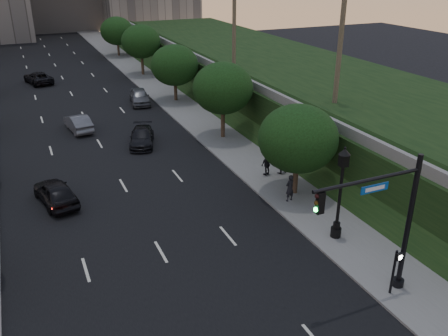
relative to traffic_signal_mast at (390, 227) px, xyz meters
name	(u,v)px	position (x,y,z in m)	size (l,w,h in m)	color
ground	(193,309)	(-8.49, 2.57, -3.67)	(160.00, 160.00, 0.00)	black
road_surface	(86,120)	(-8.49, 32.57, -3.66)	(16.00, 140.00, 0.02)	black
sidewalk_right	(185,108)	(1.76, 32.57, -3.60)	(4.50, 140.00, 0.15)	slate
embankment	(290,83)	(13.51, 30.57, -1.67)	(18.00, 90.00, 4.00)	black
parapet_wall	(220,69)	(5.01, 30.57, 0.68)	(0.35, 90.00, 0.70)	slate
tree_right_a	(298,139)	(1.81, 10.57, 0.35)	(5.20, 5.20, 6.24)	#38281C
tree_right_b	(223,88)	(1.81, 22.57, 0.84)	(5.20, 5.20, 6.74)	#38281C
tree_right_c	(175,65)	(1.81, 35.57, 0.35)	(5.20, 5.20, 6.24)	#38281C
tree_right_d	(141,42)	(1.81, 49.57, 0.84)	(5.20, 5.20, 6.74)	#38281C
tree_right_e	(117,31)	(1.81, 64.57, 0.35)	(5.20, 5.20, 6.24)	#38281C
traffic_signal_mast	(390,227)	(0.00, 0.00, 0.00)	(5.68, 0.56, 7.00)	black
street_lamp	(340,197)	(1.01, 4.87, -1.04)	(0.64, 0.64, 5.62)	black
pedestrian_signal	(395,269)	(0.37, -0.35, -2.11)	(0.30, 0.33, 2.50)	black
sedan_near_left	(56,192)	(-13.03, 15.72, -2.87)	(1.89, 4.70, 1.60)	black
sedan_mid_left	(78,123)	(-9.58, 29.82, -2.91)	(1.62, 4.63, 1.53)	#56585E
sedan_far_left	(38,78)	(-11.57, 50.49, -2.93)	(2.48, 5.37, 1.49)	black
sedan_near_right	(142,137)	(-5.17, 23.89, -2.98)	(1.93, 4.75, 1.38)	black
sedan_far_right	(140,96)	(-2.14, 36.23, -2.85)	(1.95, 4.85, 1.65)	#57595E
pedestrian_a	(290,188)	(0.85, 9.69, -2.61)	(0.66, 0.44, 1.82)	black
pedestrian_b	(281,161)	(2.55, 13.73, -2.58)	(0.92, 0.71, 1.89)	black
pedestrian_c	(267,164)	(1.45, 13.82, -2.65)	(1.03, 0.43, 1.75)	black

